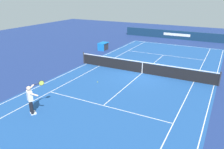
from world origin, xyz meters
name	(u,v)px	position (x,y,z in m)	size (l,w,h in m)	color
ground_plane	(142,73)	(0.00, 0.00, 0.00)	(60.00, 60.00, 0.00)	navy
court_slab	(142,73)	(0.00, 0.00, 0.00)	(24.20, 11.40, 0.00)	#1E4C93
court_line_markings	(142,73)	(0.00, 0.00, 0.00)	(23.85, 11.05, 0.01)	white
tennis_net	(142,67)	(0.00, 0.00, 0.49)	(0.10, 11.70, 1.08)	#2D2D33
stadium_barrier	(182,35)	(-15.90, 0.00, 0.58)	(0.26, 17.00, 1.17)	#112D4C
tennis_player_near	(31,98)	(9.03, -2.97, 0.93)	(1.19, 0.75, 1.70)	black
tennis_ball	(98,82)	(3.48, -2.18, 0.03)	(0.07, 0.07, 0.07)	#CCE01E
equipment_cart_tarped	(103,46)	(-5.38, -6.82, 0.44)	(1.25, 0.84, 0.85)	#2D2D33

